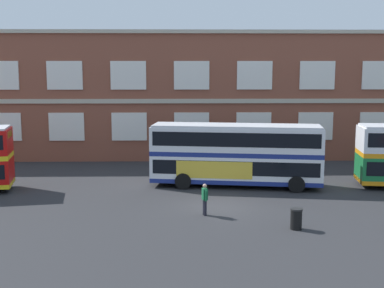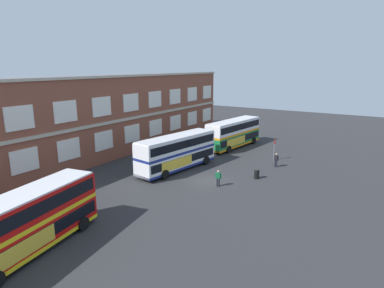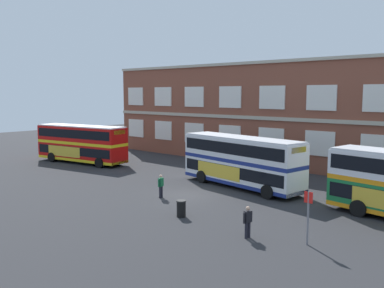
{
  "view_description": "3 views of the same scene",
  "coord_description": "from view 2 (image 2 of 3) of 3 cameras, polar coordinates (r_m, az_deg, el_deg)",
  "views": [
    {
      "loc": [
        -2.05,
        -27.82,
        7.74
      ],
      "look_at": [
        -1.38,
        4.15,
        2.93
      ],
      "focal_mm": 47.74,
      "sensor_mm": 36.0,
      "label": 1
    },
    {
      "loc": [
        -28.94,
        -16.14,
        11.97
      ],
      "look_at": [
        1.56,
        2.89,
        3.34
      ],
      "focal_mm": 30.86,
      "sensor_mm": 36.0,
      "label": 2
    },
    {
      "loc": [
        20.48,
        -22.18,
        7.51
      ],
      "look_at": [
        -2.04,
        3.01,
        3.39
      ],
      "focal_mm": 39.01,
      "sensor_mm": 36.0,
      "label": 3
    }
  ],
  "objects": [
    {
      "name": "station_litter_bin",
      "position": [
        36.41,
        11.12,
        -5.09
      ],
      "size": [
        0.6,
        0.6,
        1.03
      ],
      "color": "black",
      "rests_on": "ground"
    },
    {
      "name": "ground_plane",
      "position": [
        36.19,
        -0.11,
        -5.82
      ],
      "size": [
        120.0,
        120.0,
        0.0
      ],
      "primitive_type": "plane",
      "color": "#2B2B2D"
    },
    {
      "name": "second_passenger",
      "position": [
        33.46,
        4.56,
        -5.8
      ],
      "size": [
        0.32,
        0.64,
        1.7
      ],
      "color": "black",
      "rests_on": "ground"
    },
    {
      "name": "double_decker_middle",
      "position": [
        38.29,
        -2.61,
        -1.37
      ],
      "size": [
        11.26,
        4.17,
        4.07
      ],
      "color": "silver",
      "rests_on": "ground"
    },
    {
      "name": "brick_terminal_building",
      "position": [
        46.12,
        -16.3,
        4.56
      ],
      "size": [
        51.35,
        8.19,
        10.75
      ],
      "color": "brown",
      "rests_on": "ground"
    },
    {
      "name": "double_decker_near",
      "position": [
        24.15,
        -26.95,
        -12.06
      ],
      "size": [
        11.28,
        4.45,
        4.07
      ],
      "color": "red",
      "rests_on": "ground"
    },
    {
      "name": "double_decker_far",
      "position": [
        49.28,
        7.22,
        1.9
      ],
      "size": [
        11.23,
        3.93,
        4.07
      ],
      "color": "#197038",
      "rests_on": "ground"
    },
    {
      "name": "waiting_passenger",
      "position": [
        40.84,
        14.33,
        -2.61
      ],
      "size": [
        0.31,
        0.64,
        1.7
      ],
      "color": "black",
      "rests_on": "ground"
    },
    {
      "name": "bus_stand_flag",
      "position": [
        43.55,
        14.04,
        -0.64
      ],
      "size": [
        0.44,
        0.1,
        2.7
      ],
      "color": "slate",
      "rests_on": "ground"
    }
  ]
}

